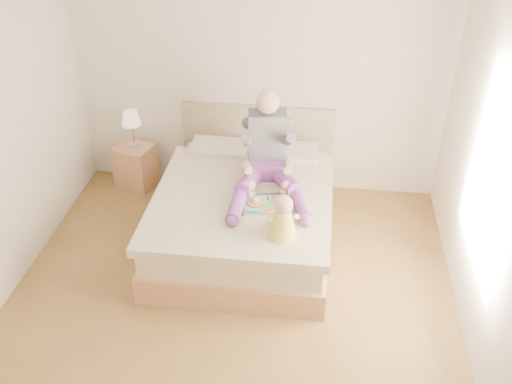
# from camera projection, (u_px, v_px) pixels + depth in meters

# --- Properties ---
(room) EXTENTS (4.02, 4.22, 2.71)m
(room) POSITION_uv_depth(u_px,v_px,m) (234.00, 162.00, 4.20)
(room) COLOR brown
(room) RESTS_ON ground
(bed) EXTENTS (1.70, 2.18, 1.00)m
(bed) POSITION_uv_depth(u_px,v_px,m) (246.00, 209.00, 5.75)
(bed) COLOR #A4724C
(bed) RESTS_ON ground
(nightstand) EXTENTS (0.50, 0.47, 0.50)m
(nightstand) POSITION_uv_depth(u_px,v_px,m) (136.00, 165.00, 6.59)
(nightstand) COLOR #A4724C
(nightstand) RESTS_ON ground
(lamp) EXTENTS (0.21, 0.21, 0.43)m
(lamp) POSITION_uv_depth(u_px,v_px,m) (131.00, 120.00, 6.27)
(lamp) COLOR silver
(lamp) RESTS_ON nightstand
(adult) EXTENTS (0.77, 1.15, 0.92)m
(adult) POSITION_uv_depth(u_px,v_px,m) (268.00, 158.00, 5.50)
(adult) COLOR #713688
(adult) RESTS_ON bed
(tray) EXTENTS (0.48, 0.41, 0.12)m
(tray) POSITION_uv_depth(u_px,v_px,m) (265.00, 203.00, 5.29)
(tray) COLOR silver
(tray) RESTS_ON bed
(baby) EXTENTS (0.29, 0.37, 0.41)m
(baby) POSITION_uv_depth(u_px,v_px,m) (283.00, 220.00, 4.83)
(baby) COLOR #DAD344
(baby) RESTS_ON bed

